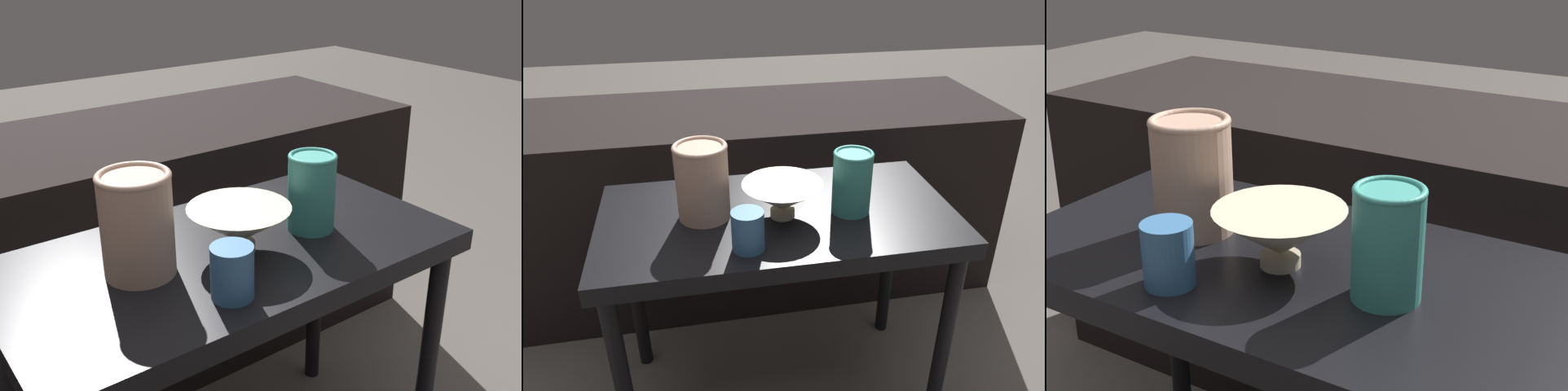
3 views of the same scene
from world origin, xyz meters
TOP-DOWN VIEW (x-y plane):
  - table at (0.00, 0.00)m, footprint 0.79×0.42m
  - couch_backdrop at (0.00, 0.54)m, footprint 1.61×0.50m
  - bowl at (0.01, -0.02)m, footprint 0.18×0.18m
  - vase_textured_left at (-0.16, 0.01)m, footprint 0.12×0.12m
  - vase_colorful_right at (0.16, -0.03)m, footprint 0.09×0.09m
  - cup at (-0.08, -0.13)m, footprint 0.06×0.06m

SIDE VIEW (x-z plane):
  - couch_backdrop at x=0.00m, z-range 0.00..0.62m
  - table at x=0.00m, z-range 0.21..0.77m
  - cup at x=-0.08m, z-range 0.56..0.64m
  - bowl at x=0.01m, z-range 0.56..0.65m
  - vase_colorful_right at x=0.16m, z-range 0.56..0.70m
  - vase_textured_left at x=-0.16m, z-range 0.56..0.73m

